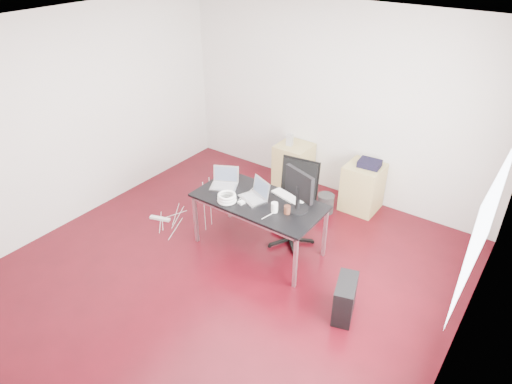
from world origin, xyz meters
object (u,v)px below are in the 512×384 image
Objects in this scene: pc_tower at (345,298)px; office_chair at (294,199)px; desk at (259,204)px; filing_cabinet_right at (362,187)px; filing_cabinet_left at (293,165)px.

office_chair is at bearing 126.90° from pc_tower.
desk is 1.53m from pc_tower.
desk is 3.56× the size of pc_tower.
pc_tower is (0.74, -2.06, -0.13)m from filing_cabinet_right.
desk is 1.76m from filing_cabinet_left.
office_chair is at bearing -58.42° from filing_cabinet_left.
desk is at bearing -73.07° from filing_cabinet_left.
filing_cabinet_right is 2.20m from pc_tower.
desk is at bearing 146.82° from pc_tower.
desk reaches higher than pc_tower.
pc_tower is (1.91, -2.06, -0.13)m from filing_cabinet_left.
filing_cabinet_left is 2.81m from pc_tower.
pc_tower is (1.17, -0.85, -0.39)m from office_chair.
desk reaches higher than filing_cabinet_left.
desk is 1.81m from filing_cabinet_right.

